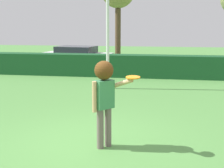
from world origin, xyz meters
The scene contains 6 objects.
ground_plane centered at (0.00, 0.00, 0.00)m, with size 60.00×60.00×0.00m, color #559345.
person centered at (0.36, -0.13, 1.20)m, with size 0.83×0.49×1.81m.
frisbee centered at (0.95, -0.29, 1.52)m, with size 0.28×0.28×0.04m.
lamppost centered at (-0.62, 5.79, 2.98)m, with size 0.24×0.24×5.33m.
hedge_row centered at (0.00, 8.72, 0.54)m, with size 29.35×0.90×1.08m, color #194D26.
parked_car_white centered at (-3.58, 11.69, 0.69)m, with size 4.41×2.32×1.25m.
Camera 1 is at (1.48, -6.05, 2.51)m, focal length 49.13 mm.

